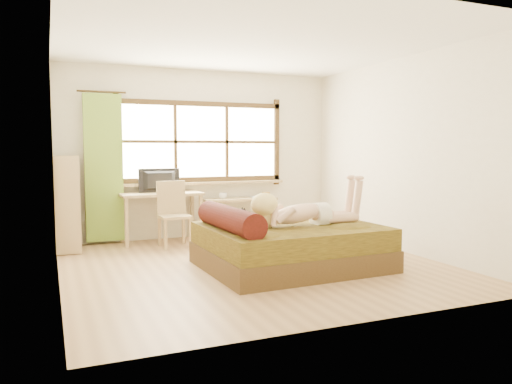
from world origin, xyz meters
name	(u,v)px	position (x,y,z in m)	size (l,w,h in m)	color
floor	(254,265)	(0.00, 0.00, 0.00)	(4.50, 4.50, 0.00)	#9E754C
ceiling	(254,43)	(0.00, 0.00, 2.70)	(4.50, 4.50, 0.00)	white
wall_back	(201,154)	(0.00, 2.25, 1.35)	(4.50, 4.50, 0.00)	silver
wall_front	(361,160)	(0.00, -2.25, 1.35)	(4.50, 4.50, 0.00)	silver
wall_left	(55,157)	(-2.25, 0.00, 1.35)	(4.50, 4.50, 0.00)	silver
wall_right	(403,155)	(2.25, 0.00, 1.35)	(4.50, 4.50, 0.00)	silver
window	(202,144)	(0.00, 2.22, 1.51)	(2.80, 0.16, 1.46)	#FFEDBF
curtain	(104,168)	(-1.55, 2.13, 1.15)	(0.55, 0.10, 2.20)	#4F7C22
bed	(287,245)	(0.33, -0.28, 0.28)	(2.13, 1.73, 0.78)	#362310
woman	(304,200)	(0.53, -0.32, 0.83)	(1.44, 0.41, 0.62)	#DDAC8E
kitten	(232,217)	(-0.34, -0.17, 0.64)	(0.31, 0.12, 0.25)	black
desk	(161,199)	(-0.73, 1.95, 0.67)	(1.24, 0.59, 0.77)	#9F8156
monitor	(160,181)	(-0.73, 2.00, 0.95)	(0.64, 0.08, 0.37)	black
chair	(173,210)	(-0.64, 1.59, 0.54)	(0.44, 0.44, 0.96)	#9F8156
pipe_shelf	(241,208)	(0.62, 2.07, 0.46)	(1.24, 0.31, 0.70)	#9F8156
cup	(223,196)	(0.31, 2.07, 0.67)	(0.12, 0.12, 0.10)	gray
book	(251,197)	(0.81, 2.07, 0.63)	(0.16, 0.22, 0.02)	gray
bookshelf	(68,204)	(-2.08, 1.77, 0.68)	(0.35, 0.59, 1.33)	#9F8156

